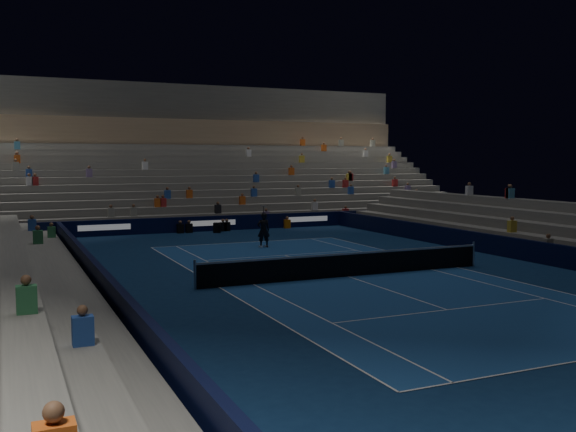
{
  "coord_description": "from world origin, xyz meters",
  "views": [
    {
      "loc": [
        -12.74,
        -22.63,
        4.74
      ],
      "look_at": [
        0.0,
        6.0,
        2.0
      ],
      "focal_mm": 40.16,
      "sensor_mm": 36.0,
      "label": 1
    }
  ],
  "objects": [
    {
      "name": "ground",
      "position": [
        0.0,
        0.0,
        0.0
      ],
      "size": [
        90.0,
        90.0,
        0.0
      ],
      "primitive_type": "plane",
      "color": "#0C254B",
      "rests_on": "ground"
    },
    {
      "name": "court_surface",
      "position": [
        0.0,
        0.0,
        0.01
      ],
      "size": [
        10.97,
        23.77,
        0.01
      ],
      "primitive_type": "cube",
      "color": "navy",
      "rests_on": "ground"
    },
    {
      "name": "sponsor_barrier_far",
      "position": [
        0.0,
        18.5,
        0.5
      ],
      "size": [
        44.0,
        0.25,
        1.0
      ],
      "primitive_type": "cube",
      "color": "black",
      "rests_on": "ground"
    },
    {
      "name": "sponsor_barrier_east",
      "position": [
        9.7,
        0.0,
        0.5
      ],
      "size": [
        0.25,
        37.0,
        1.0
      ],
      "primitive_type": "cube",
      "color": "black",
      "rests_on": "ground"
    },
    {
      "name": "sponsor_barrier_west",
      "position": [
        -9.7,
        0.0,
        0.5
      ],
      "size": [
        0.25,
        37.0,
        1.0
      ],
      "primitive_type": "cube",
      "color": "black",
      "rests_on": "ground"
    },
    {
      "name": "grandstand_main",
      "position": [
        0.0,
        27.9,
        3.38
      ],
      "size": [
        44.0,
        15.2,
        11.2
      ],
      "color": "slate",
      "rests_on": "ground"
    },
    {
      "name": "tennis_net",
      "position": [
        0.0,
        0.0,
        0.5
      ],
      "size": [
        12.9,
        0.1,
        1.1
      ],
      "color": "#B2B2B7",
      "rests_on": "ground"
    },
    {
      "name": "tennis_player",
      "position": [
        0.14,
        9.57,
        0.94
      ],
      "size": [
        0.75,
        0.56,
        1.89
      ],
      "primitive_type": "imported",
      "rotation": [
        0.0,
        0.0,
        2.97
      ],
      "color": "black",
      "rests_on": "ground"
    },
    {
      "name": "broadcast_camera",
      "position": [
        0.01,
        17.42,
        0.33
      ],
      "size": [
        0.66,
        1.02,
        0.64
      ],
      "color": "black",
      "rests_on": "ground"
    }
  ]
}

